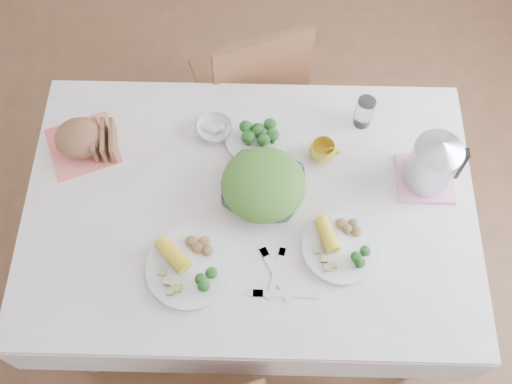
{
  "coord_description": "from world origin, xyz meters",
  "views": [
    {
      "loc": [
        0.04,
        -0.87,
        2.55
      ],
      "look_at": [
        0.02,
        0.02,
        0.82
      ],
      "focal_mm": 42.0,
      "sensor_mm": 36.0,
      "label": 1
    }
  ],
  "objects_px": {
    "dinner_plate_left": "(190,268)",
    "yellow_mug": "(322,151)",
    "chair_far": "(247,79)",
    "electric_kettle": "(434,162)",
    "dinner_plate_right": "(341,247)",
    "dining_table": "(251,249)",
    "salad_bowl": "(263,189)"
  },
  "relations": [
    {
      "from": "dinner_plate_left",
      "to": "yellow_mug",
      "type": "relative_size",
      "value": 3.06
    },
    {
      "from": "dinner_plate_right",
      "to": "electric_kettle",
      "type": "distance_m",
      "value": 0.41
    },
    {
      "from": "chair_far",
      "to": "yellow_mug",
      "type": "bearing_deg",
      "value": 94.78
    },
    {
      "from": "electric_kettle",
      "to": "salad_bowl",
      "type": "bearing_deg",
      "value": -163.71
    },
    {
      "from": "dining_table",
      "to": "yellow_mug",
      "type": "distance_m",
      "value": 0.52
    },
    {
      "from": "dining_table",
      "to": "dinner_plate_right",
      "type": "distance_m",
      "value": 0.52
    },
    {
      "from": "dining_table",
      "to": "yellow_mug",
      "type": "height_order",
      "value": "yellow_mug"
    },
    {
      "from": "salad_bowl",
      "to": "dinner_plate_left",
      "type": "height_order",
      "value": "salad_bowl"
    },
    {
      "from": "chair_far",
      "to": "dinner_plate_right",
      "type": "bearing_deg",
      "value": 88.48
    },
    {
      "from": "dinner_plate_left",
      "to": "electric_kettle",
      "type": "distance_m",
      "value": 0.85
    },
    {
      "from": "electric_kettle",
      "to": "yellow_mug",
      "type": "bearing_deg",
      "value": 175.9
    },
    {
      "from": "salad_bowl",
      "to": "chair_far",
      "type": "bearing_deg",
      "value": 96.38
    },
    {
      "from": "chair_far",
      "to": "yellow_mug",
      "type": "relative_size",
      "value": 10.16
    },
    {
      "from": "dinner_plate_left",
      "to": "electric_kettle",
      "type": "bearing_deg",
      "value": 23.78
    },
    {
      "from": "chair_far",
      "to": "electric_kettle",
      "type": "xyz_separation_m",
      "value": [
        0.63,
        -0.64,
        0.42
      ]
    },
    {
      "from": "chair_far",
      "to": "yellow_mug",
      "type": "distance_m",
      "value": 0.71
    },
    {
      "from": "yellow_mug",
      "to": "electric_kettle",
      "type": "height_order",
      "value": "electric_kettle"
    },
    {
      "from": "dining_table",
      "to": "dinner_plate_right",
      "type": "relative_size",
      "value": 5.52
    },
    {
      "from": "chair_far",
      "to": "dinner_plate_right",
      "type": "xyz_separation_m",
      "value": [
        0.33,
        -0.9,
        0.31
      ]
    },
    {
      "from": "dining_table",
      "to": "electric_kettle",
      "type": "xyz_separation_m",
      "value": [
        0.59,
        0.11,
        0.51
      ]
    },
    {
      "from": "electric_kettle",
      "to": "dining_table",
      "type": "bearing_deg",
      "value": -159.93
    },
    {
      "from": "chair_far",
      "to": "dinner_plate_left",
      "type": "bearing_deg",
      "value": 59.76
    },
    {
      "from": "yellow_mug",
      "to": "electric_kettle",
      "type": "bearing_deg",
      "value": -13.54
    },
    {
      "from": "dinner_plate_right",
      "to": "yellow_mug",
      "type": "height_order",
      "value": "yellow_mug"
    },
    {
      "from": "yellow_mug",
      "to": "electric_kettle",
      "type": "distance_m",
      "value": 0.37
    },
    {
      "from": "salad_bowl",
      "to": "electric_kettle",
      "type": "distance_m",
      "value": 0.56
    },
    {
      "from": "salad_bowl",
      "to": "dinner_plate_left",
      "type": "relative_size",
      "value": 0.95
    },
    {
      "from": "chair_far",
      "to": "salad_bowl",
      "type": "relative_size",
      "value": 3.48
    },
    {
      "from": "dinner_plate_right",
      "to": "electric_kettle",
      "type": "xyz_separation_m",
      "value": [
        0.29,
        0.26,
        0.11
      ]
    },
    {
      "from": "salad_bowl",
      "to": "dinner_plate_left",
      "type": "distance_m",
      "value": 0.36
    },
    {
      "from": "salad_bowl",
      "to": "yellow_mug",
      "type": "bearing_deg",
      "value": 36.91
    },
    {
      "from": "dining_table",
      "to": "salad_bowl",
      "type": "relative_size",
      "value": 5.33
    }
  ]
}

